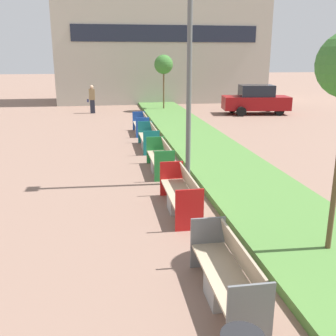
{
  "coord_description": "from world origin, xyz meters",
  "views": [
    {
      "loc": [
        -0.8,
        2.71,
        3.64
      ],
      "look_at": [
        0.9,
        13.22,
        0.6
      ],
      "focal_mm": 42.0,
      "sensor_mm": 36.0,
      "label": 1
    }
  ],
  "objects_px": {
    "sapling_tree_far": "(164,65)",
    "parked_car_distant": "(256,100)",
    "bench_teal_frame": "(149,139)",
    "bench_blue_frame": "(141,126)",
    "bench_red_frame": "(181,196)",
    "pedestrian_walking": "(92,99)",
    "street_lamp_post": "(190,49)",
    "bench_grey_frame": "(227,279)",
    "bench_green_frame": "(161,160)"
  },
  "relations": [
    {
      "from": "bench_green_frame",
      "to": "street_lamp_post",
      "type": "distance_m",
      "value": 3.76
    },
    {
      "from": "pedestrian_walking",
      "to": "bench_green_frame",
      "type": "bearing_deg",
      "value": -79.95
    },
    {
      "from": "bench_teal_frame",
      "to": "bench_blue_frame",
      "type": "xyz_separation_m",
      "value": [
        -0.0,
        3.24,
        -0.01
      ]
    },
    {
      "from": "bench_red_frame",
      "to": "bench_green_frame",
      "type": "relative_size",
      "value": 1.07
    },
    {
      "from": "bench_grey_frame",
      "to": "sapling_tree_far",
      "type": "distance_m",
      "value": 21.94
    },
    {
      "from": "bench_green_frame",
      "to": "street_lamp_post",
      "type": "xyz_separation_m",
      "value": [
        0.61,
        -1.36,
        3.46
      ]
    },
    {
      "from": "bench_grey_frame",
      "to": "sapling_tree_far",
      "type": "relative_size",
      "value": 0.57
    },
    {
      "from": "sapling_tree_far",
      "to": "parked_car_distant",
      "type": "relative_size",
      "value": 0.85
    },
    {
      "from": "bench_red_frame",
      "to": "bench_green_frame",
      "type": "height_order",
      "value": "same"
    },
    {
      "from": "pedestrian_walking",
      "to": "bench_red_frame",
      "type": "bearing_deg",
      "value": -81.88
    },
    {
      "from": "street_lamp_post",
      "to": "pedestrian_walking",
      "type": "distance_m",
      "value": 16.09
    },
    {
      "from": "pedestrian_walking",
      "to": "bench_blue_frame",
      "type": "bearing_deg",
      "value": -71.67
    },
    {
      "from": "pedestrian_walking",
      "to": "parked_car_distant",
      "type": "relative_size",
      "value": 0.41
    },
    {
      "from": "bench_grey_frame",
      "to": "bench_blue_frame",
      "type": "xyz_separation_m",
      "value": [
        -0.0,
        13.75,
        -0.0
      ]
    },
    {
      "from": "bench_red_frame",
      "to": "pedestrian_walking",
      "type": "xyz_separation_m",
      "value": [
        -2.51,
        17.61,
        0.56
      ]
    },
    {
      "from": "bench_red_frame",
      "to": "sapling_tree_far",
      "type": "distance_m",
      "value": 18.29
    },
    {
      "from": "sapling_tree_far",
      "to": "parked_car_distant",
      "type": "height_order",
      "value": "sapling_tree_far"
    },
    {
      "from": "bench_red_frame",
      "to": "sapling_tree_far",
      "type": "height_order",
      "value": "sapling_tree_far"
    },
    {
      "from": "pedestrian_walking",
      "to": "bench_teal_frame",
      "type": "bearing_deg",
      "value": -76.93
    },
    {
      "from": "street_lamp_post",
      "to": "pedestrian_walking",
      "type": "relative_size",
      "value": 3.79
    },
    {
      "from": "bench_grey_frame",
      "to": "bench_green_frame",
      "type": "height_order",
      "value": "same"
    },
    {
      "from": "bench_green_frame",
      "to": "bench_blue_frame",
      "type": "height_order",
      "value": "same"
    },
    {
      "from": "bench_red_frame",
      "to": "bench_teal_frame",
      "type": "distance_m",
      "value": 6.79
    },
    {
      "from": "bench_grey_frame",
      "to": "street_lamp_post",
      "type": "distance_m",
      "value": 6.78
    },
    {
      "from": "bench_blue_frame",
      "to": "parked_car_distant",
      "type": "bearing_deg",
      "value": 34.71
    },
    {
      "from": "bench_green_frame",
      "to": "street_lamp_post",
      "type": "height_order",
      "value": "street_lamp_post"
    },
    {
      "from": "sapling_tree_far",
      "to": "parked_car_distant",
      "type": "xyz_separation_m",
      "value": [
        5.65,
        -2.4,
        -2.16
      ]
    },
    {
      "from": "street_lamp_post",
      "to": "sapling_tree_far",
      "type": "distance_m",
      "value": 15.96
    },
    {
      "from": "bench_grey_frame",
      "to": "parked_car_distant",
      "type": "bearing_deg",
      "value": 67.58
    },
    {
      "from": "bench_red_frame",
      "to": "parked_car_distant",
      "type": "distance_m",
      "value": 17.46
    },
    {
      "from": "bench_green_frame",
      "to": "bench_blue_frame",
      "type": "xyz_separation_m",
      "value": [
        -0.0,
        6.59,
        -0.0
      ]
    },
    {
      "from": "bench_grey_frame",
      "to": "bench_green_frame",
      "type": "bearing_deg",
      "value": 90.0
    },
    {
      "from": "parked_car_distant",
      "to": "bench_red_frame",
      "type": "bearing_deg",
      "value": -108.91
    },
    {
      "from": "bench_red_frame",
      "to": "street_lamp_post",
      "type": "height_order",
      "value": "street_lamp_post"
    },
    {
      "from": "bench_teal_frame",
      "to": "bench_blue_frame",
      "type": "bearing_deg",
      "value": 90.06
    },
    {
      "from": "bench_teal_frame",
      "to": "parked_car_distant",
      "type": "bearing_deg",
      "value": 47.76
    },
    {
      "from": "pedestrian_walking",
      "to": "street_lamp_post",
      "type": "bearing_deg",
      "value": -78.63
    },
    {
      "from": "bench_grey_frame",
      "to": "sapling_tree_far",
      "type": "xyz_separation_m",
      "value": [
        2.29,
        21.65,
        2.71
      ]
    },
    {
      "from": "bench_red_frame",
      "to": "bench_blue_frame",
      "type": "xyz_separation_m",
      "value": [
        -0.0,
        10.04,
        -0.01
      ]
    },
    {
      "from": "bench_red_frame",
      "to": "bench_teal_frame",
      "type": "height_order",
      "value": "same"
    },
    {
      "from": "bench_grey_frame",
      "to": "sapling_tree_far",
      "type": "height_order",
      "value": "sapling_tree_far"
    },
    {
      "from": "bench_red_frame",
      "to": "bench_blue_frame",
      "type": "relative_size",
      "value": 1.14
    },
    {
      "from": "parked_car_distant",
      "to": "bench_blue_frame",
      "type": "bearing_deg",
      "value": -137.14
    },
    {
      "from": "street_lamp_post",
      "to": "sapling_tree_far",
      "type": "xyz_separation_m",
      "value": [
        1.68,
        15.85,
        -0.75
      ]
    },
    {
      "from": "bench_grey_frame",
      "to": "parked_car_distant",
      "type": "distance_m",
      "value": 20.83
    },
    {
      "from": "bench_blue_frame",
      "to": "pedestrian_walking",
      "type": "bearing_deg",
      "value": 108.33
    },
    {
      "from": "bench_blue_frame",
      "to": "sapling_tree_far",
      "type": "bearing_deg",
      "value": 73.83
    },
    {
      "from": "bench_green_frame",
      "to": "parked_car_distant",
      "type": "height_order",
      "value": "parked_car_distant"
    },
    {
      "from": "bench_teal_frame",
      "to": "street_lamp_post",
      "type": "bearing_deg",
      "value": -82.62
    },
    {
      "from": "bench_blue_frame",
      "to": "parked_car_distant",
      "type": "relative_size",
      "value": 0.46
    }
  ]
}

